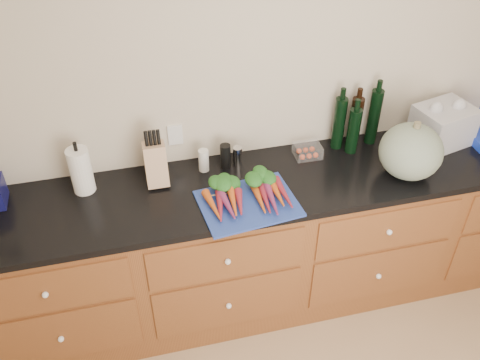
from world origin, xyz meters
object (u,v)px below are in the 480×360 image
object	(u,v)px
carrots	(246,193)
squash	(411,151)
cutting_board	(248,204)
paper_towel	(81,171)
knife_block	(156,164)
tomato_box	(308,151)

from	to	relation	value
carrots	squash	distance (m)	0.91
cutting_board	paper_towel	size ratio (longest dim) A/B	1.90
carrots	knife_block	bearing A→B (deg)	149.64
cutting_board	paper_towel	distance (m)	0.88
cutting_board	squash	xyz separation A→B (m)	(0.91, 0.04, 0.15)
paper_towel	knife_block	bearing A→B (deg)	-2.99
paper_towel	carrots	bearing A→B (deg)	-18.45
cutting_board	knife_block	bearing A→B (deg)	144.93
carrots	tomato_box	bearing A→B (deg)	32.75
squash	paper_towel	distance (m)	1.74
cutting_board	knife_block	world-z (taller)	knife_block
paper_towel	cutting_board	bearing A→B (deg)	-21.55
squash	paper_towel	bearing A→B (deg)	170.76
carrots	paper_towel	distance (m)	0.86
carrots	cutting_board	bearing A→B (deg)	-90.00
paper_towel	tomato_box	distance (m)	1.25
knife_block	tomato_box	world-z (taller)	knife_block
cutting_board	paper_towel	world-z (taller)	paper_towel
knife_block	tomato_box	xyz separation A→B (m)	(0.86, 0.03, -0.08)
carrots	squash	size ratio (longest dim) A/B	1.30
squash	knife_block	world-z (taller)	squash
carrots	squash	bearing A→B (deg)	-0.55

